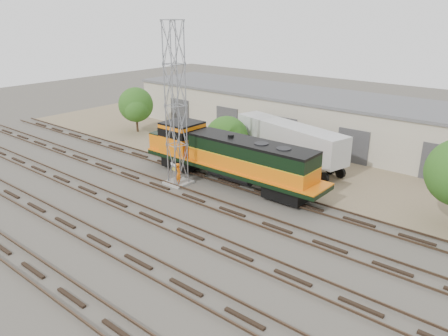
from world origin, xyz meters
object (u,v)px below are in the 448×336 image
Objects in this scene: signal_tower at (176,109)px; worker at (179,174)px; semi_trailer at (291,140)px; locomotive at (228,156)px.

worker is (0.32, -0.25, -5.64)m from signal_tower.
signal_tower is 12.34m from semi_trailer.
worker is 11.83m from semi_trailer.
signal_tower is 5.65m from worker.
signal_tower reaches higher than semi_trailer.
semi_trailer is (4.49, 10.84, 1.50)m from worker.
semi_trailer reaches higher than worker.
worker is 0.15× the size of semi_trailer.
worker is at bearing -37.95° from signal_tower.
signal_tower is (-3.18, -2.92, 4.18)m from locomotive.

